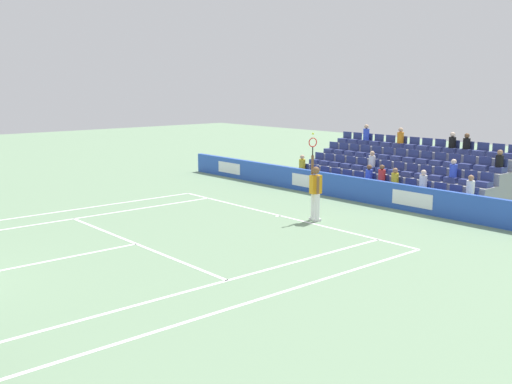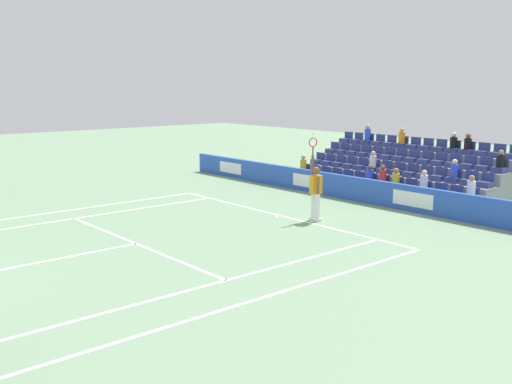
% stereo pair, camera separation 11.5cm
% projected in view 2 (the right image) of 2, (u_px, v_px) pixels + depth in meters
% --- Properties ---
extents(line_baseline, '(10.97, 0.10, 0.01)m').
position_uv_depth(line_baseline, '(280.00, 216.00, 19.97)').
color(line_baseline, white).
rests_on(line_baseline, ground).
extents(line_service, '(8.23, 0.10, 0.01)m').
position_uv_depth(line_service, '(136.00, 244.00, 16.47)').
color(line_service, white).
rests_on(line_service, ground).
extents(line_centre_service, '(0.10, 6.40, 0.01)m').
position_uv_depth(line_centre_service, '(20.00, 266.00, 14.42)').
color(line_centre_service, white).
rests_on(line_centre_service, ground).
extents(line_singles_sideline_left, '(0.10, 11.89, 0.01)m').
position_uv_depth(line_singles_sideline_left, '(61.00, 220.00, 19.26)').
color(line_singles_sideline_left, white).
rests_on(line_singles_sideline_left, ground).
extents(line_singles_sideline_right, '(0.10, 11.89, 0.01)m').
position_uv_depth(line_singles_sideline_right, '(210.00, 285.00, 13.09)').
color(line_singles_sideline_right, white).
rests_on(line_singles_sideline_right, ground).
extents(line_doubles_sideline_left, '(0.10, 11.89, 0.01)m').
position_uv_depth(line_doubles_sideline_left, '(45.00, 214.00, 20.28)').
color(line_doubles_sideline_left, white).
rests_on(line_doubles_sideline_left, ground).
extents(line_doubles_sideline_right, '(0.10, 11.89, 0.01)m').
position_uv_depth(line_doubles_sideline_right, '(249.00, 302.00, 12.07)').
color(line_doubles_sideline_right, white).
rests_on(line_doubles_sideline_right, ground).
extents(line_centre_mark, '(0.10, 0.20, 0.01)m').
position_uv_depth(line_centre_mark, '(278.00, 216.00, 19.90)').
color(line_centre_mark, white).
rests_on(line_centre_mark, ground).
extents(sponsor_barrier, '(20.52, 0.22, 0.91)m').
position_uv_depth(sponsor_barrier, '(357.00, 189.00, 22.42)').
color(sponsor_barrier, blue).
rests_on(sponsor_barrier, ground).
extents(tennis_player, '(0.51, 0.41, 2.85)m').
position_uv_depth(tennis_player, '(316.00, 191.00, 19.08)').
color(tennis_player, white).
rests_on(tennis_player, ground).
extents(stadium_stand, '(8.68, 3.80, 2.59)m').
position_uv_depth(stadium_stand, '(404.00, 176.00, 24.24)').
color(stadium_stand, gray).
rests_on(stadium_stand, ground).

